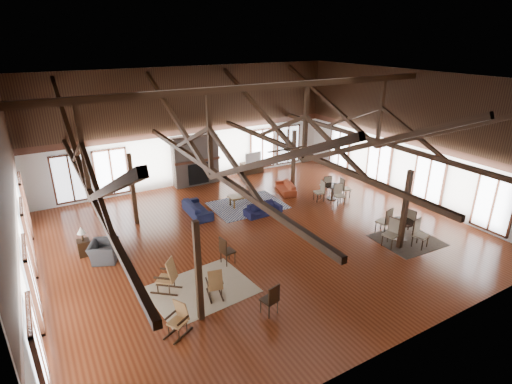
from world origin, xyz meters
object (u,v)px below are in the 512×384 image
armchair (104,251)px  tv_console (252,167)px  sofa_navy_left (197,208)px  sofa_navy_front (263,209)px  cafe_table_far (332,190)px  cafe_table_near (402,227)px  coffee_table (242,196)px  sofa_orange (286,187)px

armchair → tv_console: armchair is taller
sofa_navy_left → armchair: 4.69m
sofa_navy_front → cafe_table_far: (3.80, -0.15, 0.24)m
armchair → cafe_table_near: size_ratio=0.48×
sofa_navy_front → armchair: size_ratio=1.64×
sofa_navy_front → coffee_table: bearing=100.1°
sofa_orange → cafe_table_far: 2.37m
sofa_navy_front → cafe_table_near: bearing=-55.8°
sofa_navy_left → tv_console: 6.13m
cafe_table_near → tv_console: (-1.10, 9.83, -0.22)m
sofa_navy_front → cafe_table_far: cafe_table_far is taller
armchair → tv_console: bearing=-34.1°
sofa_navy_front → sofa_navy_left: 2.91m
sofa_navy_left → cafe_table_far: size_ratio=1.04×
cafe_table_near → sofa_orange: bearing=99.4°
tv_console → sofa_orange: bearing=-89.2°
cafe_table_far → sofa_navy_left: bearing=166.0°
sofa_orange → tv_console: 3.43m
tv_console → sofa_navy_left: bearing=-142.5°
coffee_table → tv_console: bearing=58.8°
coffee_table → cafe_table_near: cafe_table_near is taller
sofa_orange → armchair: bearing=-59.7°
sofa_navy_front → sofa_orange: (2.38, 1.73, -0.00)m
sofa_orange → armchair: (-9.21, -2.19, 0.09)m
sofa_navy_left → cafe_table_far: bearing=-102.7°
sofa_navy_left → armchair: (-4.30, -1.89, 0.04)m
armchair → sofa_navy_left: bearing=-41.8°
sofa_navy_front → armchair: (-6.83, -0.46, 0.09)m
sofa_orange → cafe_table_near: size_ratio=0.78×
armchair → cafe_table_near: cafe_table_near is taller
sofa_navy_left → coffee_table: (2.23, -0.06, 0.14)m
cafe_table_near → tv_console: size_ratio=1.62×
armchair → cafe_table_far: 10.63m
coffee_table → sofa_orange: bearing=11.2°
armchair → tv_console: size_ratio=0.78×
sofa_orange → armchair: armchair is taller
armchair → tv_console: (9.16, 5.62, -0.01)m
cafe_table_near → cafe_table_far: 4.53m
cafe_table_far → sofa_orange: bearing=127.1°
coffee_table → armchair: armchair is taller
cafe_table_far → tv_console: 5.51m
sofa_navy_front → cafe_table_near: 5.80m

